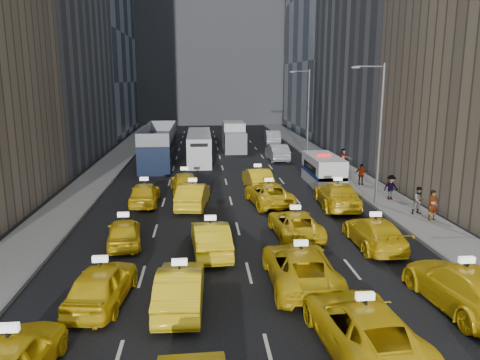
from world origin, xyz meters
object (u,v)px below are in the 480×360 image
at_px(double_decker, 159,146).
at_px(pedestrian_0, 433,205).
at_px(nypd_van, 323,171).
at_px(taxi_2, 363,326).
at_px(box_truck, 234,137).
at_px(city_bus, 199,147).

distance_m(double_decker, pedestrian_0, 26.74).
xyz_separation_m(nypd_van, pedestrian_0, (3.71, -10.16, -0.08)).
bearing_deg(taxi_2, box_truck, -92.91).
xyz_separation_m(double_decker, city_bus, (3.84, 1.55, -0.39)).
xyz_separation_m(box_truck, pedestrian_0, (9.34, -28.50, -0.54)).
distance_m(box_truck, pedestrian_0, 30.00).
height_order(double_decker, pedestrian_0, double_decker).
bearing_deg(double_decker, taxi_2, -82.19).
distance_m(taxi_2, box_truck, 40.71).
bearing_deg(nypd_van, city_bus, 125.71).
relative_size(box_truck, pedestrian_0, 4.07).
xyz_separation_m(city_bus, pedestrian_0, (13.29, -22.06, -0.35)).
distance_m(nypd_van, double_decker, 16.96).
distance_m(double_decker, box_truck, 11.17).
height_order(nypd_van, double_decker, double_decker).
xyz_separation_m(nypd_van, double_decker, (-13.42, 10.35, 0.66)).
bearing_deg(taxi_2, double_decker, -79.26).
bearing_deg(pedestrian_0, double_decker, 119.32).
xyz_separation_m(double_decker, pedestrian_0, (17.14, -20.51, -0.74)).
bearing_deg(city_bus, double_decker, -163.21).
bearing_deg(pedestrian_0, nypd_van, 99.51).
relative_size(nypd_van, pedestrian_0, 3.30).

